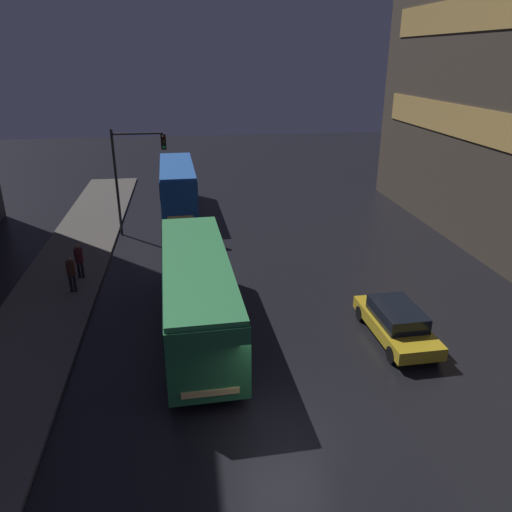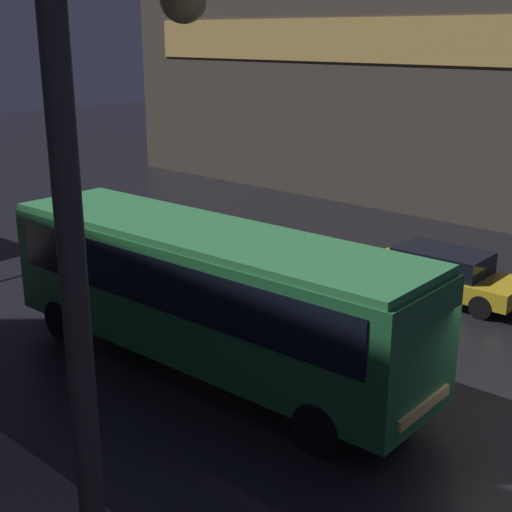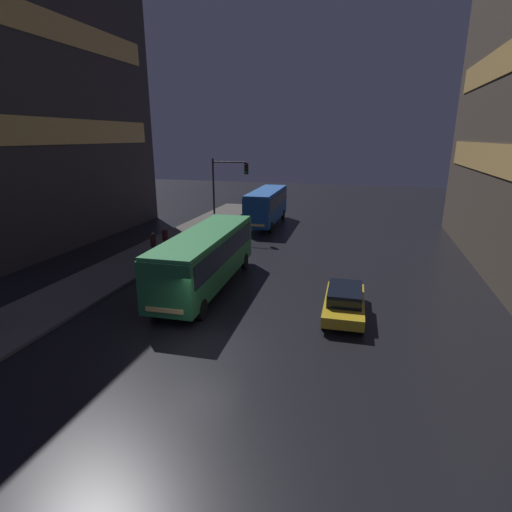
{
  "view_description": "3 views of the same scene",
  "coord_description": "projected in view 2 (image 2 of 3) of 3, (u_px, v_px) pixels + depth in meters",
  "views": [
    {
      "loc": [
        -2.55,
        -11.47,
        10.46
      ],
      "look_at": [
        0.2,
        8.04,
        2.51
      ],
      "focal_mm": 35.0,
      "sensor_mm": 36.0,
      "label": 1
    },
    {
      "loc": [
        -12.35,
        -4.29,
        7.19
      ],
      "look_at": [
        1.5,
        8.45,
        1.31
      ],
      "focal_mm": 50.0,
      "sensor_mm": 36.0,
      "label": 2
    },
    {
      "loc": [
        5.96,
        -13.28,
        8.23
      ],
      "look_at": [
        0.13,
        7.72,
        1.7
      ],
      "focal_mm": 28.0,
      "sensor_mm": 36.0,
      "label": 3
    }
  ],
  "objects": [
    {
      "name": "bus_near",
      "position": [
        206.0,
        285.0,
        15.44
      ],
      "size": [
        2.96,
        10.69,
        3.24
      ],
      "rotation": [
        0.0,
        0.0,
        3.18
      ],
      "color": "#236B38",
      "rests_on": "ground"
    },
    {
      "name": "street_lamp_sidewalk",
      "position": [
        110.0,
        346.0,
        4.84
      ],
      "size": [
        1.25,
        0.36,
        7.56
      ],
      "color": "#2D2D2D",
      "rests_on": "sidewalk_left"
    },
    {
      "name": "car_taxi",
      "position": [
        441.0,
        272.0,
        20.22
      ],
      "size": [
        1.99,
        4.64,
        1.38
      ],
      "rotation": [
        0.0,
        0.0,
        3.17
      ],
      "color": "gold",
      "rests_on": "ground"
    }
  ]
}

